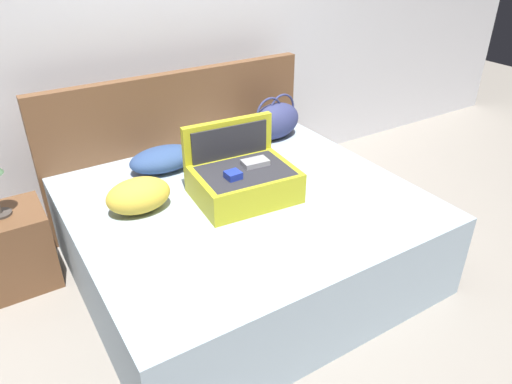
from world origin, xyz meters
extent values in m
plane|color=gray|center=(0.00, 0.00, 0.00)|extent=(12.00, 12.00, 0.00)
cube|color=silver|center=(0.00, 1.65, 1.30)|extent=(8.00, 0.10, 2.60)
cube|color=#99ADBC|center=(0.00, 0.40, 0.27)|extent=(1.96, 1.78, 0.54)
cube|color=brown|center=(0.00, 1.33, 0.54)|extent=(1.99, 0.08, 1.07)
cube|color=gold|center=(0.00, 0.38, 0.63)|extent=(0.61, 0.46, 0.18)
cube|color=#28282D|center=(0.00, 0.38, 0.66)|extent=(0.53, 0.40, 0.13)
cube|color=#1E33A5|center=(-0.10, 0.34, 0.74)|extent=(0.09, 0.08, 0.05)
cube|color=#99999E|center=(0.09, 0.42, 0.74)|extent=(0.16, 0.11, 0.04)
cube|color=gold|center=(0.02, 0.61, 0.75)|extent=(0.58, 0.09, 0.42)
cube|color=#28282D|center=(0.02, 0.59, 0.75)|extent=(0.49, 0.05, 0.35)
ellipsoid|color=navy|center=(0.66, 1.04, 0.67)|extent=(0.44, 0.29, 0.27)
torus|color=navy|center=(0.59, 1.03, 0.75)|extent=(0.25, 0.05, 0.24)
torus|color=navy|center=(0.72, 1.05, 0.75)|extent=(0.25, 0.05, 0.24)
ellipsoid|color=navy|center=(-0.26, 0.99, 0.62)|extent=(0.46, 0.28, 0.16)
ellipsoid|color=gold|center=(-0.58, 0.59, 0.64)|extent=(0.37, 0.26, 0.19)
cube|color=brown|center=(-1.26, 1.04, 0.25)|extent=(0.44, 0.40, 0.50)
cylinder|color=#3F3833|center=(-1.26, 1.04, 0.50)|extent=(0.12, 0.12, 0.01)
camera|label=1|loc=(-1.25, -1.72, 1.99)|focal=33.57mm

